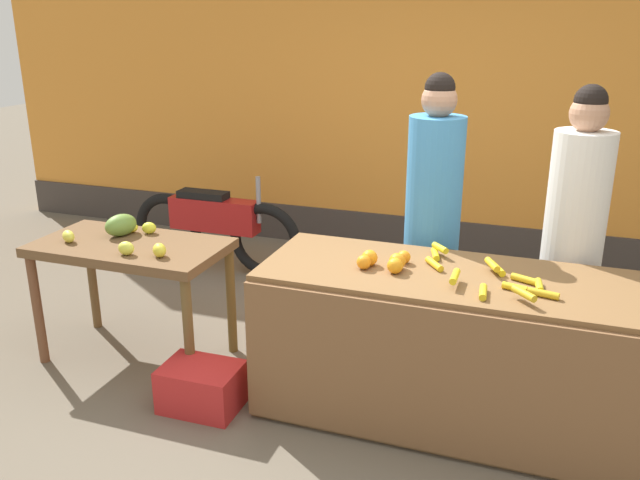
# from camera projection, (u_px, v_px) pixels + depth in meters

# --- Properties ---
(ground_plane) EXTENTS (24.00, 24.00, 0.00)m
(ground_plane) POSITION_uv_depth(u_px,v_px,m) (358.00, 397.00, 3.89)
(ground_plane) COLOR #665B4C
(market_wall_back) EXTENTS (9.19, 0.23, 3.54)m
(market_wall_back) POSITION_uv_depth(u_px,v_px,m) (449.00, 64.00, 5.71)
(market_wall_back) COLOR orange
(market_wall_back) RESTS_ON ground
(fruit_stall_counter) EXTENTS (2.06, 0.79, 0.85)m
(fruit_stall_counter) POSITION_uv_depth(u_px,v_px,m) (450.00, 348.00, 3.58)
(fruit_stall_counter) COLOR brown
(fruit_stall_counter) RESTS_ON ground
(side_table_wooden) EXTENTS (1.19, 0.64, 0.79)m
(side_table_wooden) POSITION_uv_depth(u_px,v_px,m) (131.00, 259.00, 4.15)
(side_table_wooden) COLOR brown
(side_table_wooden) RESTS_ON ground
(banana_bunch_pile) EXTENTS (0.70, 0.63, 0.07)m
(banana_bunch_pile) POSITION_uv_depth(u_px,v_px,m) (488.00, 275.00, 3.37)
(banana_bunch_pile) COLOR yellow
(banana_bunch_pile) RESTS_ON fruit_stall_counter
(orange_pile) EXTENTS (0.26, 0.24, 0.09)m
(orange_pile) POSITION_uv_depth(u_px,v_px,m) (383.00, 261.00, 3.53)
(orange_pile) COLOR orange
(orange_pile) RESTS_ON fruit_stall_counter
(mango_papaya_pile) EXTENTS (0.81, 0.48, 0.14)m
(mango_papaya_pile) POSITION_uv_depth(u_px,v_px,m) (123.00, 230.00, 4.17)
(mango_papaya_pile) COLOR yellow
(mango_papaya_pile) RESTS_ON side_table_wooden
(vendor_woman_blue_shirt) EXTENTS (0.34, 0.34, 1.83)m
(vendor_woman_blue_shirt) POSITION_uv_depth(u_px,v_px,m) (432.00, 223.00, 4.07)
(vendor_woman_blue_shirt) COLOR #33333D
(vendor_woman_blue_shirt) RESTS_ON ground
(vendor_woman_white_shirt) EXTENTS (0.34, 0.34, 1.79)m
(vendor_woman_white_shirt) POSITION_uv_depth(u_px,v_px,m) (573.00, 241.00, 3.80)
(vendor_woman_white_shirt) COLOR #33333D
(vendor_woman_white_shirt) RESTS_ON ground
(parked_motorcycle) EXTENTS (1.60, 0.18, 0.88)m
(parked_motorcycle) POSITION_uv_depth(u_px,v_px,m) (215.00, 226.00, 5.74)
(parked_motorcycle) COLOR black
(parked_motorcycle) RESTS_ON ground
(produce_crate) EXTENTS (0.44, 0.33, 0.26)m
(produce_crate) POSITION_uv_depth(u_px,v_px,m) (202.00, 387.00, 3.76)
(produce_crate) COLOR red
(produce_crate) RESTS_ON ground
(produce_sack) EXTENTS (0.46, 0.43, 0.56)m
(produce_sack) POSITION_uv_depth(u_px,v_px,m) (297.00, 295.00, 4.63)
(produce_sack) COLOR maroon
(produce_sack) RESTS_ON ground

